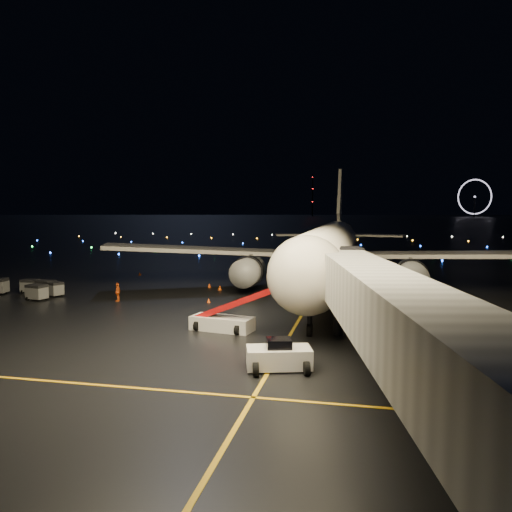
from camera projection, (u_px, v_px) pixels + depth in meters
The scene contains 17 objects.
ground at pixel (337, 224), 329.05m from camera, with size 2000.00×2000.00×0.00m, color black.
lane_centre at pixel (308, 305), 49.07m from camera, with size 0.25×80.00×0.02m, color gold.
airliner at pixel (331, 222), 59.60m from camera, with size 55.66×52.88×15.77m, color silver, non-canonical shape.
pushback_tug at pixel (279, 354), 29.20m from camera, with size 3.76×1.97×1.79m, color silver.
belt_loader at pixel (222, 308), 38.47m from camera, with size 7.10×1.94×3.44m, color silver, non-canonical shape.
crew_c at pixel (118, 292), 50.83m from camera, with size 1.11×0.46×1.89m, color orange.
safety_cone_0 at pixel (209, 300), 50.23m from camera, with size 0.40×0.40×0.45m, color #F7530F.
safety_cone_1 at pixel (209, 285), 60.05m from camera, with size 0.44×0.44×0.50m, color #F7530F.
safety_cone_2 at pixel (220, 288), 58.17m from camera, with size 0.48×0.48×0.55m, color #F7530F.
safety_cone_3 at pixel (140, 274), 71.22m from camera, with size 0.41×0.41×0.47m, color #F7530F.
ferris_wheel at pixel (475, 198), 700.02m from camera, with size 50.00×4.00×52.00m, color black, non-canonical shape.
radio_mast at pixel (312, 195), 767.04m from camera, with size 1.80×1.80×64.00m, color black.
taxiway_lights at pixel (300, 243), 140.16m from camera, with size 164.00×92.00×0.36m, color black, non-canonical shape.
baggage_cart_0 at pixel (37, 292), 51.46m from camera, with size 1.92×1.34×1.63m, color gray.
baggage_cart_1 at pixel (54, 289), 53.82m from camera, with size 1.84×1.29×1.56m, color gray.
baggage_cart_2 at pixel (46, 288), 54.58m from camera, with size 1.90×1.33×1.61m, color gray.
baggage_cart_4 at pixel (30, 286), 56.01m from camera, with size 1.80×1.26×1.53m, color gray.
Camera 1 is at (17.17, -33.42, 9.28)m, focal length 35.00 mm.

